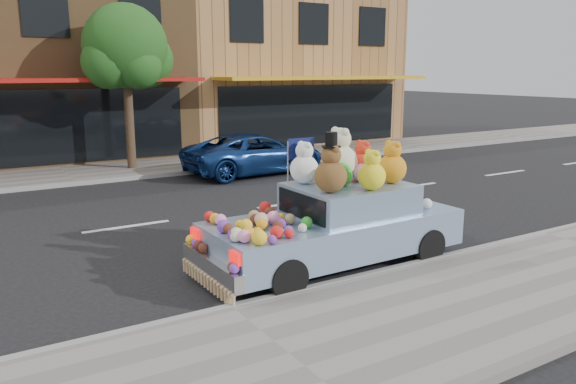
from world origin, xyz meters
TOP-DOWN VIEW (x-y plane):
  - ground at (0.00, 0.00)m, footprint 120.00×120.00m
  - near_sidewalk at (0.00, -6.50)m, footprint 60.00×3.00m
  - far_sidewalk at (0.00, 6.50)m, footprint 60.00×3.00m
  - near_kerb at (0.00, -5.00)m, footprint 60.00×0.12m
  - far_kerb at (0.00, 5.00)m, footprint 60.00×0.12m
  - storefront_mid at (0.00, 11.97)m, footprint 10.00×9.80m
  - storefront_right at (10.00, 11.97)m, footprint 10.00×9.80m
  - street_tree at (2.03, 6.55)m, footprint 3.00×2.70m
  - car_blue at (5.22, 4.09)m, footprint 4.66×2.37m
  - art_car at (2.35, -4.13)m, footprint 4.51×1.84m

SIDE VIEW (x-z plane):
  - ground at x=0.00m, z-range 0.00..0.00m
  - near_sidewalk at x=0.00m, z-range 0.00..0.12m
  - far_sidewalk at x=0.00m, z-range 0.00..0.12m
  - near_kerb at x=0.00m, z-range 0.00..0.13m
  - far_kerb at x=0.00m, z-range 0.00..0.13m
  - car_blue at x=5.22m, z-range 0.00..1.26m
  - art_car at x=2.35m, z-range -0.32..1.96m
  - storefront_mid at x=0.00m, z-range -0.01..7.29m
  - storefront_right at x=10.00m, z-range -0.01..7.29m
  - street_tree at x=2.03m, z-range 1.08..6.30m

